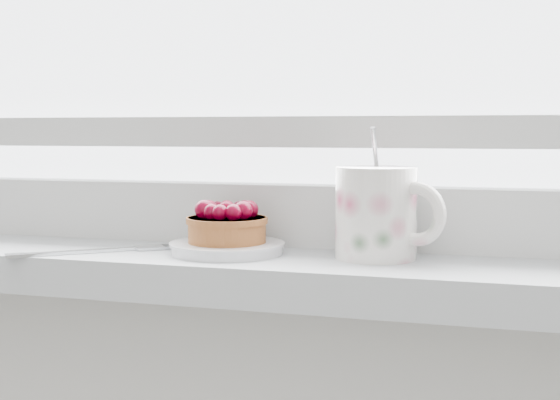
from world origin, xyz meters
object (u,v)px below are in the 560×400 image
at_px(saucer, 227,248).
at_px(floral_mug, 379,211).
at_px(fork, 101,250).
at_px(raspberry_tart, 227,223).

xyz_separation_m(saucer, floral_mug, (0.16, 0.01, 0.04)).
height_order(saucer, floral_mug, floral_mug).
relative_size(saucer, fork, 0.75).
height_order(raspberry_tart, fork, raspberry_tart).
relative_size(saucer, floral_mug, 0.91).
bearing_deg(floral_mug, fork, -171.35).
xyz_separation_m(floral_mug, fork, (-0.30, -0.04, -0.05)).
distance_m(raspberry_tart, floral_mug, 0.16).
bearing_deg(raspberry_tart, fork, -166.75).
distance_m(saucer, fork, 0.14).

